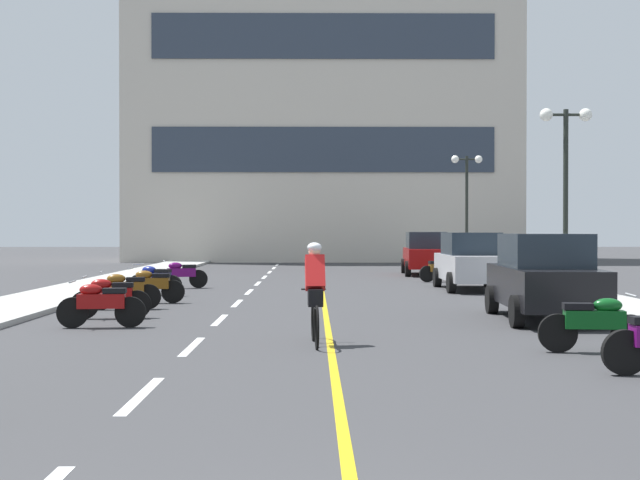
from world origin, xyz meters
name	(u,v)px	position (x,y,z in m)	size (l,w,h in m)	color
ground_plane	(314,294)	(0.00, 21.00, 0.00)	(140.00, 140.00, 0.00)	#38383A
curb_left	(96,286)	(-7.20, 24.00, 0.06)	(2.40, 72.00, 0.12)	#A8A8A3
curb_right	(531,285)	(7.20, 24.00, 0.06)	(2.40, 72.00, 0.12)	#A8A8A3
lane_dash_1	(142,395)	(-2.00, 6.00, 0.00)	(0.14, 2.20, 0.01)	silver
lane_dash_2	(192,346)	(-2.00, 10.00, 0.00)	(0.14, 2.20, 0.01)	silver
lane_dash_3	(220,320)	(-2.00, 14.00, 0.00)	(0.14, 2.20, 0.01)	silver
lane_dash_4	(237,303)	(-2.00, 18.00, 0.00)	(0.14, 2.20, 0.01)	silver
lane_dash_5	(249,292)	(-2.00, 22.00, 0.00)	(0.14, 2.20, 0.01)	silver
lane_dash_6	(258,283)	(-2.00, 26.00, 0.00)	(0.14, 2.20, 0.01)	silver
lane_dash_7	(264,277)	(-2.00, 30.00, 0.00)	(0.14, 2.20, 0.01)	silver
lane_dash_8	(270,272)	(-2.00, 34.00, 0.00)	(0.14, 2.20, 0.01)	silver
lane_dash_9	(274,268)	(-2.00, 38.00, 0.00)	(0.14, 2.20, 0.01)	silver
lane_dash_10	(277,265)	(-2.00, 42.00, 0.00)	(0.14, 2.20, 0.01)	silver
lane_dash_11	(280,262)	(-2.00, 46.00, 0.00)	(0.14, 2.20, 0.01)	silver
centre_line_yellow	(322,287)	(0.25, 24.00, 0.00)	(0.12, 66.00, 0.01)	gold
office_building	(322,88)	(0.55, 49.90, 10.97)	(23.70, 9.93, 21.94)	beige
street_lamp_mid	(566,158)	(7.02, 19.67, 3.90)	(1.46, 0.36, 5.17)	black
street_lamp_far	(467,186)	(7.16, 35.45, 3.96)	(1.46, 0.36, 5.27)	black
parked_car_near	(544,277)	(4.82, 13.90, 0.92)	(2.06, 4.26, 1.82)	black
parked_car_mid	(471,261)	(4.96, 22.82, 0.92)	(1.93, 4.20, 1.82)	black
parked_car_far	(426,253)	(4.74, 31.70, 0.92)	(2.09, 4.28, 1.82)	black
motorcycle_2	(595,322)	(4.31, 9.23, 0.47)	(1.70, 0.60, 0.92)	black
motorcycle_3	(101,303)	(-4.15, 12.62, 0.47)	(1.70, 0.60, 0.92)	black
motorcycle_4	(110,297)	(-4.38, 14.31, 0.47)	(1.70, 0.60, 0.92)	black
motorcycle_5	(124,290)	(-4.54, 16.35, 0.47)	(1.69, 0.60, 0.92)	black
motorcycle_6	(151,285)	(-4.23, 18.06, 0.47)	(1.70, 0.60, 0.92)	black
motorcycle_7	(155,279)	(-4.62, 20.61, 0.47)	(1.64, 0.79, 0.92)	black
motorcycle_8	(181,274)	(-4.33, 23.56, 0.47)	(1.67, 0.71, 0.92)	black
motorcycle_9	(442,269)	(4.67, 26.92, 0.47)	(1.67, 0.69, 0.92)	black
cyclist_rider	(315,291)	(0.00, 10.20, 0.89)	(0.42, 1.77, 1.71)	black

